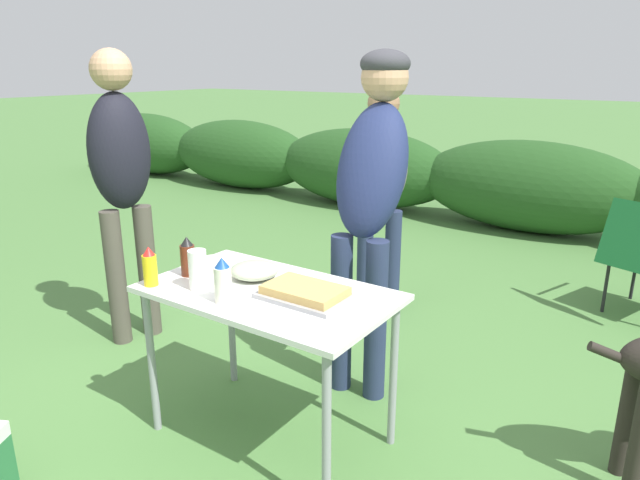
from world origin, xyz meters
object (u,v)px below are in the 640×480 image
mayo_bottle (223,281)px  standing_person_in_dark_puffer (121,171)px  standing_person_in_navy_coat (381,183)px  plate_stack (215,264)px  paper_cup_stack (198,270)px  food_tray (305,293)px  mustard_bottle (150,267)px  mixing_bowl (254,270)px  bbq_sauce_bottle (188,257)px  standing_person_in_red_jacket (372,181)px  folding_table (268,307)px

mayo_bottle → standing_person_in_dark_puffer: standing_person_in_dark_puffer is taller
standing_person_in_navy_coat → standing_person_in_dark_puffer: bearing=-166.0°
plate_stack → paper_cup_stack: size_ratio=1.23×
food_tray → paper_cup_stack: bearing=-158.9°
standing_person_in_navy_coat → mustard_bottle: bearing=-130.1°
food_tray → paper_cup_stack: (-0.45, -0.17, 0.06)m
food_tray → paper_cup_stack: size_ratio=2.12×
mixing_bowl → bbq_sauce_bottle: 0.32m
standing_person_in_red_jacket → standing_person_in_dark_puffer: size_ratio=0.99×
folding_table → standing_person_in_dark_puffer: standing_person_in_dark_puffer is taller
bbq_sauce_bottle → standing_person_in_red_jacket: size_ratio=0.11×
food_tray → standing_person_in_dark_puffer: standing_person_in_dark_puffer is taller
folding_table → paper_cup_stack: paper_cup_stack is taller
mustard_bottle → standing_person_in_red_jacket: standing_person_in_red_jacket is taller
paper_cup_stack → standing_person_in_red_jacket: size_ratio=0.10×
standing_person_in_navy_coat → folding_table: bearing=-113.5°
food_tray → paper_cup_stack: paper_cup_stack is taller
folding_table → mixing_bowl: bearing=150.1°
folding_table → standing_person_in_red_jacket: standing_person_in_red_jacket is taller
paper_cup_stack → standing_person_in_dark_puffer: 1.23m
bbq_sauce_bottle → mustard_bottle: bearing=-103.6°
bbq_sauce_bottle → standing_person_in_dark_puffer: (-0.94, 0.38, 0.25)m
mixing_bowl → mayo_bottle: 0.30m
standing_person_in_red_jacket → folding_table: bearing=-105.6°
standing_person_in_red_jacket → mixing_bowl: bearing=-119.8°
mixing_bowl → standing_person_in_red_jacket: standing_person_in_red_jacket is taller
paper_cup_stack → folding_table: bearing=31.0°
food_tray → bbq_sauce_bottle: 0.62m
bbq_sauce_bottle → food_tray: bearing=7.4°
mixing_bowl → standing_person_in_navy_coat: (-0.12, 1.43, 0.16)m
paper_cup_stack → standing_person_in_red_jacket: 0.98m
food_tray → mayo_bottle: size_ratio=1.94×
mixing_bowl → standing_person_in_dark_puffer: standing_person_in_dark_puffer is taller
plate_stack → standing_person_in_navy_coat: bearing=84.3°
mixing_bowl → mayo_bottle: (0.08, -0.29, 0.06)m
mixing_bowl → standing_person_in_dark_puffer: 1.27m
folding_table → standing_person_in_navy_coat: standing_person_in_navy_coat is taller
plate_stack → standing_person_in_red_jacket: bearing=48.7°
standing_person_in_dark_puffer → folding_table: bearing=-86.3°
food_tray → standing_person_in_red_jacket: standing_person_in_red_jacket is taller
paper_cup_stack → mustard_bottle: (-0.21, -0.09, -0.00)m
mayo_bottle → standing_person_in_red_jacket: standing_person_in_red_jacket is taller
food_tray → paper_cup_stack: 0.49m
plate_stack → mayo_bottle: 0.45m
folding_table → standing_person_in_red_jacket: bearing=80.4°
mixing_bowl → paper_cup_stack: (-0.11, -0.24, 0.05)m
mixing_bowl → food_tray: bearing=-11.7°
mayo_bottle → standing_person_in_dark_puffer: bearing=158.3°
folding_table → mustard_bottle: mustard_bottle is taller
paper_cup_stack → bbq_sauce_bottle: size_ratio=0.95×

